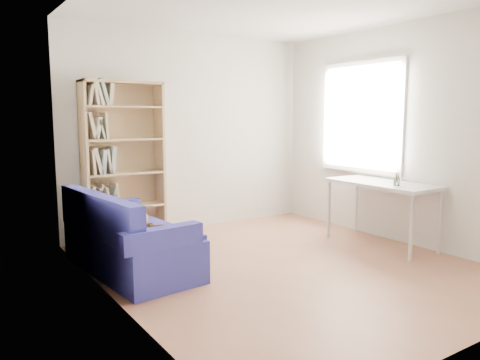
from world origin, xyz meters
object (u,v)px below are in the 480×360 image
object	(u,v)px
bookshelf	(124,169)
desk	(382,188)
sofa	(127,240)
pen_cup	(397,180)

from	to	relation	value
bookshelf	desk	xyz separation A→B (m)	(2.44, -1.85, -0.20)
sofa	desk	bearing A→B (deg)	-20.76
bookshelf	desk	size ratio (longest dim) A/B	1.47
sofa	bookshelf	xyz separation A→B (m)	(0.38, 1.09, 0.58)
desk	pen_cup	bearing A→B (deg)	-104.87
bookshelf	pen_cup	size ratio (longest dim) A/B	12.76
desk	sofa	bearing A→B (deg)	164.93
pen_cup	sofa	bearing A→B (deg)	159.61
bookshelf	desk	distance (m)	3.07
desk	bookshelf	bearing A→B (deg)	142.78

